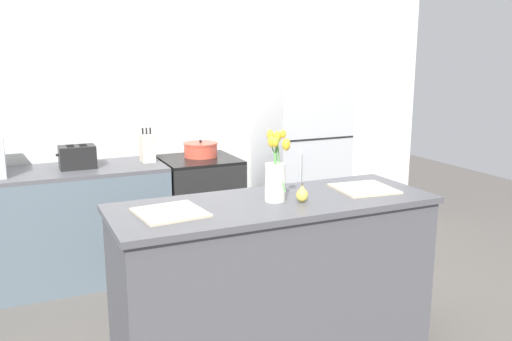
{
  "coord_description": "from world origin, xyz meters",
  "views": [
    {
      "loc": [
        -1.28,
        -2.56,
        1.73
      ],
      "look_at": [
        0.0,
        0.25,
        1.06
      ],
      "focal_mm": 38.0,
      "sensor_mm": 36.0,
      "label": 1
    }
  ],
  "objects_px": {
    "flower_vase": "(276,175)",
    "knife_block": "(147,148)",
    "pear_figurine": "(302,194)",
    "toaster": "(77,157)",
    "stove_range": "(200,210)",
    "refrigerator": "(300,156)",
    "plate_setting_right": "(364,188)",
    "plate_setting_left": "(170,212)",
    "cooking_pot": "(201,150)"
  },
  "relations": [
    {
      "from": "flower_vase",
      "to": "plate_setting_left",
      "type": "bearing_deg",
      "value": 179.79
    },
    {
      "from": "plate_setting_left",
      "to": "cooking_pot",
      "type": "distance_m",
      "value": 1.81
    },
    {
      "from": "stove_range",
      "to": "refrigerator",
      "type": "bearing_deg",
      "value": 0.04
    },
    {
      "from": "refrigerator",
      "to": "cooking_pot",
      "type": "relative_size",
      "value": 5.87
    },
    {
      "from": "plate_setting_left",
      "to": "toaster",
      "type": "bearing_deg",
      "value": 99.29
    },
    {
      "from": "refrigerator",
      "to": "plate_setting_left",
      "type": "xyz_separation_m",
      "value": [
        -1.64,
        -1.6,
        0.12
      ]
    },
    {
      "from": "toaster",
      "to": "cooking_pot",
      "type": "height_order",
      "value": "toaster"
    },
    {
      "from": "flower_vase",
      "to": "toaster",
      "type": "bearing_deg",
      "value": 118.05
    },
    {
      "from": "plate_setting_left",
      "to": "flower_vase",
      "type": "bearing_deg",
      "value": -0.21
    },
    {
      "from": "toaster",
      "to": "cooking_pot",
      "type": "distance_m",
      "value": 0.99
    },
    {
      "from": "plate_setting_right",
      "to": "toaster",
      "type": "bearing_deg",
      "value": 131.98
    },
    {
      "from": "stove_range",
      "to": "refrigerator",
      "type": "xyz_separation_m",
      "value": [
        0.95,
        0.0,
        0.39
      ]
    },
    {
      "from": "plate_setting_left",
      "to": "cooking_pot",
      "type": "xyz_separation_m",
      "value": [
        0.72,
        1.66,
        -0.0
      ]
    },
    {
      "from": "flower_vase",
      "to": "knife_block",
      "type": "height_order",
      "value": "flower_vase"
    },
    {
      "from": "cooking_pot",
      "to": "knife_block",
      "type": "xyz_separation_m",
      "value": [
        -0.45,
        -0.02,
        0.05
      ]
    },
    {
      "from": "plate_setting_right",
      "to": "flower_vase",
      "type": "bearing_deg",
      "value": -179.79
    },
    {
      "from": "pear_figurine",
      "to": "plate_setting_right",
      "type": "bearing_deg",
      "value": 9.76
    },
    {
      "from": "stove_range",
      "to": "flower_vase",
      "type": "bearing_deg",
      "value": -93.46
    },
    {
      "from": "stove_range",
      "to": "cooking_pot",
      "type": "bearing_deg",
      "value": 58.71
    },
    {
      "from": "stove_range",
      "to": "cooking_pot",
      "type": "relative_size",
      "value": 3.13
    },
    {
      "from": "refrigerator",
      "to": "toaster",
      "type": "distance_m",
      "value": 1.91
    },
    {
      "from": "refrigerator",
      "to": "plate_setting_right",
      "type": "distance_m",
      "value": 1.67
    },
    {
      "from": "refrigerator",
      "to": "pear_figurine",
      "type": "bearing_deg",
      "value": -118.83
    },
    {
      "from": "refrigerator",
      "to": "flower_vase",
      "type": "bearing_deg",
      "value": -123.13
    },
    {
      "from": "flower_vase",
      "to": "cooking_pot",
      "type": "bearing_deg",
      "value": 85.47
    },
    {
      "from": "pear_figurine",
      "to": "plate_setting_left",
      "type": "distance_m",
      "value": 0.72
    },
    {
      "from": "flower_vase",
      "to": "plate_setting_left",
      "type": "height_order",
      "value": "flower_vase"
    },
    {
      "from": "pear_figurine",
      "to": "plate_setting_right",
      "type": "xyz_separation_m",
      "value": [
        0.47,
        0.08,
        -0.03
      ]
    },
    {
      "from": "plate_setting_left",
      "to": "toaster",
      "type": "distance_m",
      "value": 1.62
    },
    {
      "from": "plate_setting_left",
      "to": "toaster",
      "type": "xyz_separation_m",
      "value": [
        -0.26,
        1.6,
        0.02
      ]
    },
    {
      "from": "refrigerator",
      "to": "pear_figurine",
      "type": "distance_m",
      "value": 1.93
    },
    {
      "from": "plate_setting_right",
      "to": "toaster",
      "type": "height_order",
      "value": "toaster"
    },
    {
      "from": "flower_vase",
      "to": "pear_figurine",
      "type": "distance_m",
      "value": 0.18
    },
    {
      "from": "toaster",
      "to": "knife_block",
      "type": "distance_m",
      "value": 0.54
    },
    {
      "from": "stove_range",
      "to": "pear_figurine",
      "type": "bearing_deg",
      "value": -89.18
    },
    {
      "from": "pear_figurine",
      "to": "knife_block",
      "type": "distance_m",
      "value": 1.77
    },
    {
      "from": "toaster",
      "to": "cooking_pot",
      "type": "relative_size",
      "value": 0.99
    },
    {
      "from": "refrigerator",
      "to": "knife_block",
      "type": "xyz_separation_m",
      "value": [
        -1.37,
        0.03,
        0.17
      ]
    },
    {
      "from": "pear_figurine",
      "to": "toaster",
      "type": "height_order",
      "value": "toaster"
    },
    {
      "from": "stove_range",
      "to": "cooking_pot",
      "type": "distance_m",
      "value": 0.51
    },
    {
      "from": "knife_block",
      "to": "pear_figurine",
      "type": "bearing_deg",
      "value": -75.59
    },
    {
      "from": "plate_setting_right",
      "to": "stove_range",
      "type": "bearing_deg",
      "value": 107.02
    },
    {
      "from": "pear_figurine",
      "to": "toaster",
      "type": "distance_m",
      "value": 1.95
    },
    {
      "from": "plate_setting_left",
      "to": "toaster",
      "type": "relative_size",
      "value": 1.27
    },
    {
      "from": "stove_range",
      "to": "toaster",
      "type": "distance_m",
      "value": 1.09
    },
    {
      "from": "refrigerator",
      "to": "pear_figurine",
      "type": "relative_size",
      "value": 15.69
    },
    {
      "from": "plate_setting_left",
      "to": "pear_figurine",
      "type": "bearing_deg",
      "value": -6.41
    },
    {
      "from": "flower_vase",
      "to": "knife_block",
      "type": "distance_m",
      "value": 1.67
    },
    {
      "from": "flower_vase",
      "to": "refrigerator",
      "type": "bearing_deg",
      "value": 56.87
    },
    {
      "from": "refrigerator",
      "to": "plate_setting_right",
      "type": "xyz_separation_m",
      "value": [
        -0.46,
        -1.6,
        0.12
      ]
    }
  ]
}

